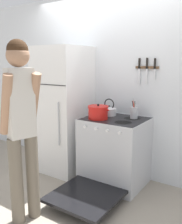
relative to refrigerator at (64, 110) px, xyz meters
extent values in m
plane|color=gray|center=(0.55, 0.34, -0.90)|extent=(14.00, 14.00, 0.00)
cube|color=silver|center=(0.55, 0.37, 0.37)|extent=(10.00, 0.06, 2.55)
cube|color=white|center=(0.00, 0.00, 0.00)|extent=(0.67, 0.68, 1.81)
cube|color=#2D2D2D|center=(0.00, -0.34, 0.40)|extent=(0.66, 0.01, 0.01)
cylinder|color=#B2B5BA|center=(0.21, -0.36, -0.11)|extent=(0.02, 0.02, 0.58)
cube|color=silver|center=(0.85, 0.01, -0.46)|extent=(0.79, 0.66, 0.88)
cube|color=black|center=(0.85, 0.01, -0.03)|extent=(0.77, 0.64, 0.02)
cube|color=black|center=(0.85, -0.29, -0.47)|extent=(0.69, 0.05, 0.66)
cylinder|color=black|center=(0.67, -0.12, -0.03)|extent=(0.21, 0.21, 0.01)
cylinder|color=black|center=(1.02, -0.12, -0.03)|extent=(0.21, 0.21, 0.01)
cylinder|color=black|center=(0.67, 0.14, -0.03)|extent=(0.21, 0.21, 0.01)
cylinder|color=black|center=(1.02, 0.14, -0.03)|extent=(0.21, 0.21, 0.01)
cylinder|color=silver|center=(0.61, -0.33, -0.09)|extent=(0.04, 0.02, 0.04)
cylinder|color=silver|center=(0.77, -0.33, -0.09)|extent=(0.04, 0.02, 0.04)
cylinder|color=silver|center=(0.92, -0.33, -0.09)|extent=(0.04, 0.02, 0.04)
cylinder|color=silver|center=(1.08, -0.33, -0.09)|extent=(0.04, 0.02, 0.04)
cube|color=black|center=(0.85, -0.67, -0.79)|extent=(0.73, 0.70, 0.04)
cube|color=#99999E|center=(0.85, -0.07, -0.51)|extent=(0.65, 0.36, 0.01)
cylinder|color=red|center=(0.67, -0.12, 0.05)|extent=(0.25, 0.25, 0.15)
cylinder|color=red|center=(0.67, -0.12, 0.14)|extent=(0.26, 0.26, 0.02)
sphere|color=black|center=(0.67, -0.12, 0.16)|extent=(0.03, 0.03, 0.03)
cylinder|color=red|center=(0.53, -0.12, 0.10)|extent=(0.03, 0.02, 0.02)
cylinder|color=red|center=(0.80, -0.12, 0.10)|extent=(0.03, 0.02, 0.02)
cylinder|color=silver|center=(0.68, 0.14, 0.02)|extent=(0.19, 0.19, 0.09)
cone|color=silver|center=(0.68, 0.14, 0.08)|extent=(0.19, 0.19, 0.02)
sphere|color=black|center=(0.68, 0.14, 0.11)|extent=(0.02, 0.02, 0.02)
cone|color=silver|center=(0.77, 0.14, 0.03)|extent=(0.11, 0.03, 0.09)
torus|color=black|center=(0.68, 0.14, 0.13)|extent=(0.15, 0.01, 0.15)
cylinder|color=#B7BABF|center=(1.04, 0.15, 0.05)|extent=(0.09, 0.09, 0.15)
cylinder|color=#9E7547|center=(1.04, 0.16, 0.10)|extent=(0.02, 0.01, 0.18)
cylinder|color=#232326|center=(1.03, 0.16, 0.11)|extent=(0.05, 0.02, 0.20)
cylinder|color=#B2B5BA|center=(1.04, 0.14, 0.13)|extent=(0.01, 0.05, 0.24)
cylinder|color=#4C4C51|center=(1.04, 0.16, 0.10)|extent=(0.02, 0.03, 0.19)
cylinder|color=#C63D33|center=(1.05, 0.14, 0.11)|extent=(0.03, 0.04, 0.21)
cylinder|color=#6B6051|center=(0.45, -1.28, -0.46)|extent=(0.13, 0.13, 0.88)
cylinder|color=#6B6051|center=(0.50, -1.11, -0.46)|extent=(0.13, 0.13, 0.88)
cube|color=beige|center=(0.47, -1.19, 0.31)|extent=(0.21, 0.28, 0.66)
cylinder|color=#A87A5B|center=(0.43, -1.32, 0.31)|extent=(0.28, 0.16, 0.59)
cylinder|color=#A87A5B|center=(0.51, -1.06, 0.31)|extent=(0.28, 0.16, 0.59)
sphere|color=#A87A5B|center=(0.47, -1.19, 0.75)|extent=(0.21, 0.21, 0.21)
sphere|color=#382314|center=(0.47, -1.19, 0.80)|extent=(0.20, 0.20, 0.20)
cube|color=brown|center=(1.12, 0.33, 0.62)|extent=(0.31, 0.02, 0.03)
cube|color=silver|center=(1.02, 0.32, 0.52)|extent=(0.03, 0.00, 0.21)
cube|color=black|center=(1.02, 0.32, 0.68)|extent=(0.02, 0.02, 0.12)
cube|color=silver|center=(1.12, 0.32, 0.52)|extent=(0.03, 0.00, 0.21)
cube|color=black|center=(1.12, 0.32, 0.68)|extent=(0.02, 0.02, 0.12)
cube|color=silver|center=(1.23, 0.32, 0.55)|extent=(0.03, 0.00, 0.15)
cube|color=black|center=(1.23, 0.32, 0.68)|extent=(0.02, 0.02, 0.11)
camera|label=1|loc=(2.32, -2.76, 0.69)|focal=40.00mm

